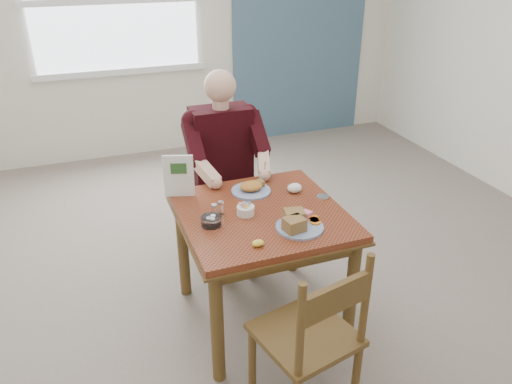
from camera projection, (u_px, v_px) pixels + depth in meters
name	position (u px, v px, depth m)	size (l,w,h in m)	color
floor	(261.00, 315.00, 3.15)	(6.00, 6.00, 0.00)	slate
wall_back	(156.00, 20.00, 5.03)	(5.50, 5.50, 0.00)	silver
accent_panel	(301.00, 13.00, 5.51)	(1.60, 0.02, 2.80)	#416179
lemon_wedge	(258.00, 243.00, 2.49)	(0.06, 0.04, 0.03)	yellow
napkin	(295.00, 188.00, 3.02)	(0.09, 0.07, 0.06)	white
metal_dish	(323.00, 197.00, 2.96)	(0.07, 0.07, 0.01)	silver
window	(113.00, 1.00, 4.79)	(1.72, 0.04, 1.42)	white
table	(262.00, 228.00, 2.86)	(0.92, 0.92, 0.75)	brown
chair_far	(222.00, 194.00, 3.60)	(0.42, 0.42, 0.95)	brown
chair_near	(312.00, 338.00, 2.30)	(0.50, 0.50, 0.95)	brown
diner	(225.00, 156.00, 3.38)	(0.53, 0.56, 1.39)	gray
near_plate	(297.00, 223.00, 2.64)	(0.27, 0.26, 0.09)	white
far_plate	(252.00, 188.00, 3.03)	(0.29, 0.29, 0.06)	white
caddy	(246.00, 210.00, 2.77)	(0.10, 0.10, 0.07)	white
shakers	(218.00, 209.00, 2.76)	(0.09, 0.06, 0.08)	white
creamer	(211.00, 221.00, 2.67)	(0.13, 0.13, 0.05)	white
menu	(179.00, 176.00, 2.93)	(0.17, 0.07, 0.26)	white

